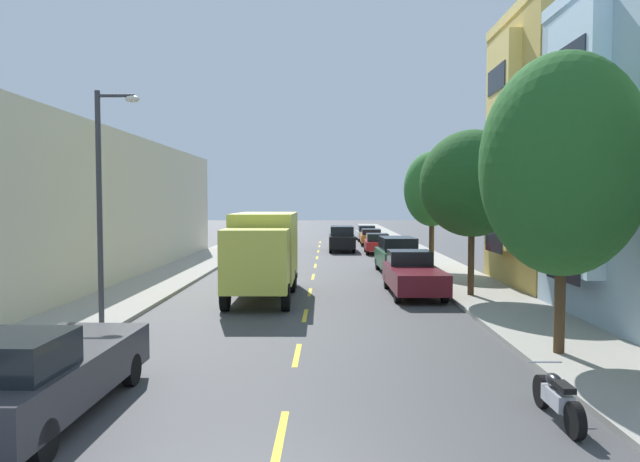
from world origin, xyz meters
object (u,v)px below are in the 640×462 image
Objects in this scene: parked_suv_forest at (398,255)px; parked_pickup_charcoal at (39,374)px; street_tree_nearest at (563,165)px; parked_suv_navy at (265,237)px; parked_motorcycle at (557,398)px; parked_pickup_burgundy at (413,274)px; delivery_box_truck at (264,250)px; parked_hatchback_red at (377,243)px; parked_sedan_silver at (276,232)px; parked_sedan_sky at (252,247)px; street_tree_third at (432,189)px; parked_hatchback_white at (366,233)px; street_tree_second at (472,184)px; moving_black_sedan at (342,238)px; street_lamp at (104,190)px; parked_sedan_orange at (371,237)px.

parked_suv_forest is 0.91× the size of parked_pickup_charcoal.
parked_suv_forest is (-1.94, 16.70, -3.71)m from street_tree_nearest.
parked_suv_navy reaches higher than parked_motorcycle.
delivery_box_truck is at bearing -173.89° from parked_pickup_burgundy.
parked_sedan_silver is at bearing 119.41° from parked_hatchback_red.
delivery_box_truck reaches higher than parked_sedan_sky.
parked_pickup_burgundy is 1.00× the size of parked_pickup_charcoal.
parked_hatchback_white is (-1.99, 24.40, -3.73)m from street_tree_third.
delivery_box_truck is 1.65× the size of parked_sedan_silver.
parked_pickup_charcoal is (-8.50, -13.86, 0.00)m from parked_pickup_burgundy.
parked_sedan_sky is at bearing -89.82° from parked_sedan_silver.
street_tree_second reaches higher than parked_pickup_burgundy.
street_tree_nearest is 6.16m from parked_motorcycle.
moving_black_sedan is at bearing 98.62° from street_tree_nearest.
street_tree_second reaches higher than parked_suv_navy.
street_lamp reaches higher than parked_suv_navy.
parked_pickup_charcoal is (-8.71, -20.89, -0.16)m from parked_suv_forest.
parked_hatchback_red reaches higher than parked_motorcycle.
moving_black_sedan is (-2.69, -6.17, 0.24)m from parked_sedan_orange.
street_tree_nearest is at bearing -81.38° from moving_black_sedan.
parked_suv_navy is at bearing 126.74° from street_tree_third.
parked_pickup_burgundy is at bearing -75.71° from parked_sedan_silver.
parked_pickup_charcoal is (0.15, -29.01, 0.08)m from parked_sedan_sky.
street_tree_third reaches higher than moving_black_sedan.
parked_pickup_burgundy reaches higher than parked_hatchback_white.
delivery_box_truck reaches higher than parked_pickup_burgundy.
parked_suv_forest is (8.86, -8.12, 0.24)m from parked_sedan_sky.
parked_sedan_silver is (-10.86, 26.40, -3.74)m from street_tree_third.
parked_pickup_charcoal is 1.32× the size of parked_hatchback_white.
parked_hatchback_white is 11.87m from moving_black_sedan.
parked_pickup_charcoal is at bearing -100.49° from delivery_box_truck.
parked_sedan_silver is at bearing 114.77° from moving_black_sedan.
parked_pickup_burgundy reaches higher than parked_motorcycle.
parked_suv_navy is (-8.77, 15.15, 0.00)m from parked_suv_forest.
street_tree_nearest is at bearing -87.01° from parked_sedan_orange.
parked_sedan_sky is (-10.80, 24.82, -3.95)m from street_tree_nearest.
parked_pickup_charcoal is (-8.58, -32.48, 0.07)m from parked_hatchback_red.
street_tree_third is at bearing -79.17° from parked_hatchback_red.
street_lamp reaches higher than parked_hatchback_red.
street_tree_second is 0.87× the size of delivery_box_truck.
street_tree_nearest is 27.35m from parked_sedan_sky.
parked_suv_forest is at bearing 103.73° from street_tree_second.
parked_sedan_orange is 41.62m from parked_pickup_charcoal.
delivery_box_truck is at bearing -99.60° from moving_black_sedan.
parked_pickup_charcoal is (0.22, -48.09, 0.08)m from parked_sedan_silver.
parked_hatchback_red is (0.08, 18.62, -0.07)m from parked_pickup_burgundy.
moving_black_sedan is at bearing 102.04° from street_tree_second.
parked_suv_forest reaches higher than parked_pickup_charcoal.
delivery_box_truck reaches higher than parked_suv_navy.
street_tree_third reaches higher than parked_sedan_orange.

